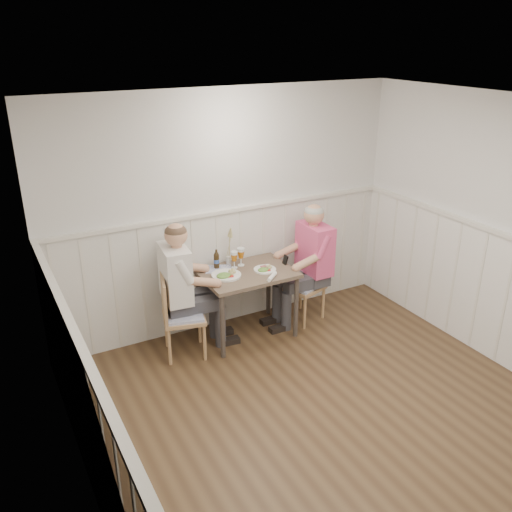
# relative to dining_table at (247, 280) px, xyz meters

# --- Properties ---
(ground_plane) EXTENTS (4.50, 4.50, 0.00)m
(ground_plane) POSITION_rel_dining_table_xyz_m (-0.02, -1.84, -0.65)
(ground_plane) COLOR #442F1D
(room_shell) EXTENTS (4.04, 4.54, 2.60)m
(room_shell) POSITION_rel_dining_table_xyz_m (-0.02, -1.84, 0.87)
(room_shell) COLOR silver
(room_shell) RESTS_ON ground
(wainscot) EXTENTS (4.00, 4.49, 1.34)m
(wainscot) POSITION_rel_dining_table_xyz_m (-0.02, -1.15, 0.04)
(wainscot) COLOR silver
(wainscot) RESTS_ON ground
(dining_table) EXTENTS (0.97, 0.70, 0.75)m
(dining_table) POSITION_rel_dining_table_xyz_m (0.00, 0.00, 0.00)
(dining_table) COLOR brown
(dining_table) RESTS_ON ground
(chair_right) EXTENTS (0.50, 0.50, 0.84)m
(chair_right) POSITION_rel_dining_table_xyz_m (0.77, 0.02, -0.20)
(chair_right) COLOR #A68255
(chair_right) RESTS_ON ground
(chair_left) EXTENTS (0.50, 0.50, 0.87)m
(chair_left) POSITION_rel_dining_table_xyz_m (-0.80, -0.03, -0.18)
(chair_left) COLOR #A68255
(chair_left) RESTS_ON ground
(man_in_pink) EXTENTS (0.64, 0.45, 1.40)m
(man_in_pink) POSITION_rel_dining_table_xyz_m (0.80, -0.02, -0.07)
(man_in_pink) COLOR #3F3F47
(man_in_pink) RESTS_ON ground
(diner_cream) EXTENTS (0.69, 0.48, 1.42)m
(diner_cream) POSITION_rel_dining_table_xyz_m (-0.73, 0.05, -0.06)
(diner_cream) COLOR #3F3F47
(diner_cream) RESTS_ON ground
(plate_man) EXTENTS (0.24, 0.24, 0.06)m
(plate_man) POSITION_rel_dining_table_xyz_m (0.17, -0.07, 0.12)
(plate_man) COLOR white
(plate_man) RESTS_ON dining_table
(plate_diner) EXTENTS (0.31, 0.31, 0.08)m
(plate_diner) POSITION_rel_dining_table_xyz_m (-0.26, -0.01, 0.12)
(plate_diner) COLOR white
(plate_diner) RESTS_ON dining_table
(beer_glass_a) EXTENTS (0.08, 0.08, 0.20)m
(beer_glass_a) POSITION_rel_dining_table_xyz_m (0.02, 0.17, 0.23)
(beer_glass_a) COLOR silver
(beer_glass_a) RESTS_ON dining_table
(beer_glass_b) EXTENTS (0.08, 0.08, 0.19)m
(beer_glass_b) POSITION_rel_dining_table_xyz_m (-0.08, 0.15, 0.22)
(beer_glass_b) COLOR silver
(beer_glass_b) RESTS_ON dining_table
(beer_bottle) EXTENTS (0.06, 0.06, 0.21)m
(beer_bottle) POSITION_rel_dining_table_xyz_m (-0.24, 0.23, 0.19)
(beer_bottle) COLOR black
(beer_bottle) RESTS_ON dining_table
(rolled_napkin) EXTENTS (0.17, 0.16, 0.04)m
(rolled_napkin) POSITION_rel_dining_table_xyz_m (0.15, -0.28, 0.12)
(rolled_napkin) COLOR white
(rolled_napkin) RESTS_ON dining_table
(grass_vase) EXTENTS (0.05, 0.05, 0.44)m
(grass_vase) POSITION_rel_dining_table_xyz_m (-0.09, 0.27, 0.29)
(grass_vase) COLOR silver
(grass_vase) RESTS_ON dining_table
(gingham_mat) EXTENTS (0.34, 0.31, 0.01)m
(gingham_mat) POSITION_rel_dining_table_xyz_m (-0.24, 0.19, 0.10)
(gingham_mat) COLOR #5966AA
(gingham_mat) RESTS_ON dining_table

